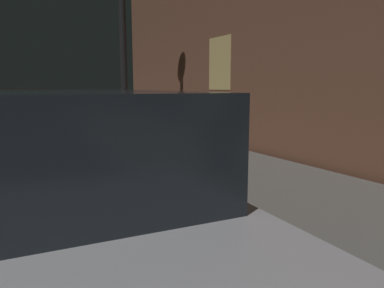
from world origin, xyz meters
The scene contains 2 objects.
car_silver centered at (2.85, 3.02, 0.70)m, with size 2.22×4.35×1.43m.
car_yellow_cab centered at (2.85, 9.98, 0.71)m, with size 2.04×4.32×1.43m.
Camera 1 is at (2.64, 0.64, 1.46)m, focal length 34.13 mm.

